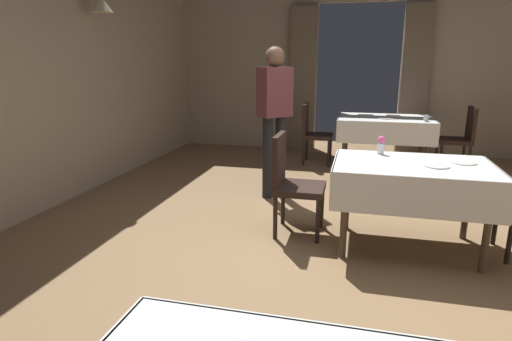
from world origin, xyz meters
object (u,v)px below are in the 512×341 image
chair_mid_left (291,179)px  plate_far_d (386,118)px  chair_far_right (461,135)px  chair_far_left (313,131)px  plate_far_b (393,115)px  glass_far_c (426,118)px  person_waiter_by_doorway (274,110)px  plate_mid_b (436,166)px  plate_far_a (366,115)px  dining_table_mid (412,176)px  plate_mid_c (463,162)px  dining_table_far (385,124)px  flower_vase_mid (381,144)px

chair_mid_left → plate_far_d: chair_mid_left is taller
chair_mid_left → chair_far_right: same height
chair_far_right → chair_far_left: 2.14m
plate_far_b → glass_far_c: (0.40, -0.54, 0.04)m
chair_far_right → person_waiter_by_doorway: bearing=-141.9°
plate_mid_b → plate_far_b: same height
plate_mid_b → plate_far_a: size_ratio=0.86×
dining_table_mid → chair_mid_left: bearing=174.7°
chair_far_left → dining_table_mid: bearing=-68.3°
plate_mid_c → glass_far_c: glass_far_c is taller
dining_table_far → plate_far_a: 0.33m
dining_table_far → plate_mid_c: bearing=-80.3°
plate_mid_b → plate_mid_c: 0.30m
chair_mid_left → plate_mid_c: bearing=0.6°
chair_far_right → plate_far_d: size_ratio=3.97×
dining_table_mid → plate_far_b: size_ratio=5.78×
plate_mid_b → plate_far_d: bearing=95.0°
chair_far_right → plate_far_b: 1.00m
dining_table_far → chair_mid_left: bearing=-108.2°
chair_far_left → glass_far_c: (1.59, -0.25, 0.28)m
dining_table_far → plate_far_a: plate_far_a is taller
plate_mid_b → plate_mid_c: size_ratio=0.96×
plate_far_b → person_waiter_by_doorway: (-1.44, -2.06, 0.27)m
chair_far_right → dining_table_mid: bearing=-108.1°
flower_vase_mid → dining_table_mid: bearing=-50.4°
glass_far_c → plate_far_a: bearing=151.6°
flower_vase_mid → person_waiter_by_doorway: (-1.15, 0.83, 0.18)m
chair_far_left → flower_vase_mid: size_ratio=5.62×
dining_table_far → person_waiter_by_doorway: (-1.31, -1.82, 0.37)m
dining_table_mid → plate_far_d: bearing=91.8°
dining_table_far → plate_far_b: (0.12, 0.24, 0.11)m
dining_table_mid → chair_mid_left: size_ratio=1.38×
dining_table_mid → plate_mid_c: size_ratio=6.02×
glass_far_c → plate_far_d: size_ratio=0.38×
plate_far_a → glass_far_c: bearing=-28.4°
plate_mid_b → glass_far_c: glass_far_c is taller
dining_table_far → glass_far_c: size_ratio=15.21×
plate_mid_c → plate_far_a: (-0.77, 2.98, 0.00)m
chair_far_left → dining_table_far: bearing=2.4°
flower_vase_mid → plate_far_b: flower_vase_mid is taller
chair_mid_left → chair_far_left: same height
glass_far_c → person_waiter_by_doorway: (-1.84, -1.52, 0.23)m
chair_far_left → plate_far_a: 0.84m
dining_table_mid → dining_table_far: same height
chair_mid_left → flower_vase_mid: (0.78, 0.21, 0.32)m
chair_mid_left → glass_far_c: size_ratio=10.34×
chair_far_right → plate_far_b: chair_far_right is taller
chair_far_right → plate_far_a: chair_far_right is taller
dining_table_mid → chair_far_left: (-1.15, 2.91, -0.13)m
dining_table_mid → plate_far_b: plate_far_b is taller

